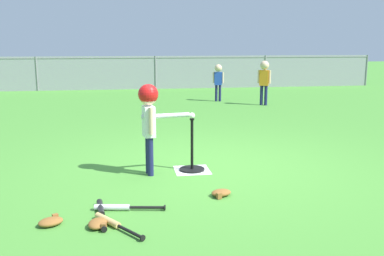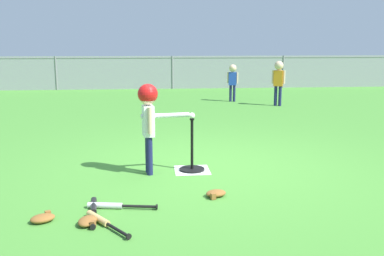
% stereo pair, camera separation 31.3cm
% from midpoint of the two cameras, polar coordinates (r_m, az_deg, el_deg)
% --- Properties ---
extents(ground_plane, '(60.00, 60.00, 0.00)m').
position_cam_midpoint_polar(ground_plane, '(5.66, 1.04, -5.19)').
color(ground_plane, '#478C33').
extents(home_plate, '(0.44, 0.44, 0.01)m').
position_cam_midpoint_polar(home_plate, '(5.52, -1.63, -5.58)').
color(home_plate, white).
rests_on(home_plate, ground_plane).
extents(batting_tee, '(0.32, 0.32, 0.67)m').
position_cam_midpoint_polar(batting_tee, '(5.49, -1.64, -4.56)').
color(batting_tee, black).
rests_on(batting_tee, ground_plane).
extents(baseball_on_tee, '(0.07, 0.07, 0.07)m').
position_cam_midpoint_polar(baseball_on_tee, '(5.36, -1.67, 1.64)').
color(baseball_on_tee, white).
rests_on(baseball_on_tee, batting_tee).
extents(batter_child, '(0.63, 0.32, 1.12)m').
position_cam_midpoint_polar(batter_child, '(5.22, -7.38, 2.27)').
color(batter_child, '#191E4C').
rests_on(batter_child, ground_plane).
extents(fielder_near_right, '(0.29, 0.20, 1.02)m').
position_cam_midpoint_polar(fielder_near_right, '(11.97, 2.74, 6.67)').
color(fielder_near_right, '#191E4C').
rests_on(fielder_near_right, ground_plane).
extents(fielder_near_left, '(0.31, 0.23, 1.15)m').
position_cam_midpoint_polar(fielder_near_left, '(11.31, 8.74, 6.71)').
color(fielder_near_left, '#191E4C').
rests_on(fielder_near_left, ground_plane).
extents(spare_bat_silver, '(0.69, 0.17, 0.06)m').
position_cam_midpoint_polar(spare_bat_silver, '(4.33, -11.65, -10.26)').
color(spare_bat_silver, silver).
rests_on(spare_bat_silver, ground_plane).
extents(spare_bat_wood, '(0.44, 0.58, 0.06)m').
position_cam_midpoint_polar(spare_bat_wood, '(4.00, -12.76, -12.15)').
color(spare_bat_wood, '#DBB266').
rests_on(spare_bat_wood, ground_plane).
extents(spare_bat_black, '(0.13, 0.69, 0.06)m').
position_cam_midpoint_polar(spare_bat_black, '(4.29, -14.03, -10.55)').
color(spare_bat_black, black).
rests_on(spare_bat_black, ground_plane).
extents(glove_by_plate, '(0.26, 0.22, 0.07)m').
position_cam_midpoint_polar(glove_by_plate, '(4.61, 1.91, -8.59)').
color(glove_by_plate, brown).
rests_on(glove_by_plate, ground_plane).
extents(glove_near_bats, '(0.27, 0.24, 0.07)m').
position_cam_midpoint_polar(glove_near_bats, '(4.16, -20.26, -11.55)').
color(glove_near_bats, brown).
rests_on(glove_near_bats, ground_plane).
extents(glove_tossed_aside, '(0.20, 0.24, 0.07)m').
position_cam_midpoint_polar(glove_tossed_aside, '(4.00, -14.60, -12.15)').
color(glove_tossed_aside, brown).
rests_on(glove_tossed_aside, ground_plane).
extents(outfield_fence, '(16.06, 0.06, 1.15)m').
position_cam_midpoint_polar(outfield_fence, '(15.31, -5.43, 7.46)').
color(outfield_fence, slate).
rests_on(outfield_fence, ground_plane).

